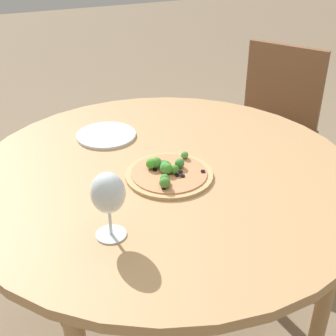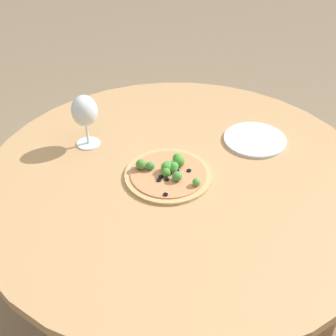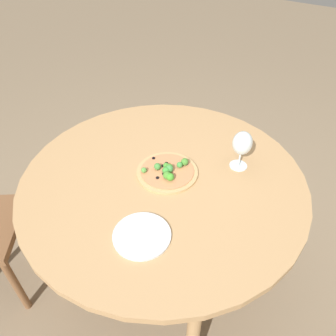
# 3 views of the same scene
# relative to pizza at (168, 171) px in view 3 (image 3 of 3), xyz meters

# --- Properties ---
(ground_plane) EXTENTS (12.00, 12.00, 0.00)m
(ground_plane) POSITION_rel_pizza_xyz_m (-0.03, 0.01, -0.73)
(ground_plane) COLOR #847056
(dining_table) EXTENTS (1.22, 1.22, 0.72)m
(dining_table) POSITION_rel_pizza_xyz_m (-0.03, 0.01, -0.07)
(dining_table) COLOR tan
(dining_table) RESTS_ON ground_plane
(pizza) EXTENTS (0.27, 0.27, 0.05)m
(pizza) POSITION_rel_pizza_xyz_m (0.00, 0.00, 0.00)
(pizza) COLOR tan
(pizza) RESTS_ON dining_table
(wine_glass) EXTENTS (0.09, 0.09, 0.18)m
(wine_glass) POSITION_rel_pizza_xyz_m (0.21, -0.24, 0.11)
(wine_glass) COLOR silver
(wine_glass) RESTS_ON dining_table
(plate_near) EXTENTS (0.21, 0.21, 0.01)m
(plate_near) POSITION_rel_pizza_xyz_m (-0.33, -0.10, -0.01)
(plate_near) COLOR silver
(plate_near) RESTS_ON dining_table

